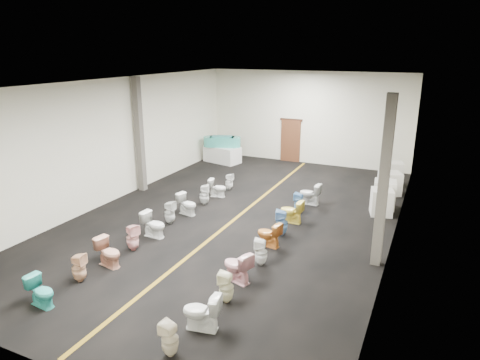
% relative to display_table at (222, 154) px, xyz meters
% --- Properties ---
extents(floor, '(16.00, 16.00, 0.00)m').
position_rel_display_table_xyz_m(floor, '(3.84, -6.30, -0.40)').
color(floor, black).
rests_on(floor, ground).
extents(ceiling, '(16.00, 16.00, 0.00)m').
position_rel_display_table_xyz_m(ceiling, '(3.84, -6.30, 4.10)').
color(ceiling, black).
rests_on(ceiling, ground).
extents(wall_back, '(10.00, 0.00, 10.00)m').
position_rel_display_table_xyz_m(wall_back, '(3.84, 1.70, 1.85)').
color(wall_back, beige).
rests_on(wall_back, ground).
extents(wall_front, '(10.00, 0.00, 10.00)m').
position_rel_display_table_xyz_m(wall_front, '(3.84, -14.30, 1.85)').
color(wall_front, beige).
rests_on(wall_front, ground).
extents(wall_left, '(0.00, 16.00, 16.00)m').
position_rel_display_table_xyz_m(wall_left, '(-1.16, -6.30, 1.85)').
color(wall_left, beige).
rests_on(wall_left, ground).
extents(wall_right, '(0.00, 16.00, 16.00)m').
position_rel_display_table_xyz_m(wall_right, '(8.84, -6.30, 1.85)').
color(wall_right, beige).
rests_on(wall_right, ground).
extents(aisle_stripe, '(0.12, 15.60, 0.01)m').
position_rel_display_table_xyz_m(aisle_stripe, '(3.84, -6.30, -0.40)').
color(aisle_stripe, '#866313').
rests_on(aisle_stripe, floor).
extents(back_door, '(1.00, 0.10, 2.10)m').
position_rel_display_table_xyz_m(back_door, '(3.04, 1.64, 0.65)').
color(back_door, '#562D19').
rests_on(back_door, floor).
extents(door_frame, '(1.15, 0.08, 0.10)m').
position_rel_display_table_xyz_m(door_frame, '(3.04, 1.65, 1.72)').
color(door_frame, '#331C11').
rests_on(door_frame, back_door).
extents(column_left, '(0.25, 0.25, 4.50)m').
position_rel_display_table_xyz_m(column_left, '(-0.91, -5.30, 1.85)').
color(column_left, '#59544C').
rests_on(column_left, floor).
extents(column_right, '(0.25, 0.25, 4.50)m').
position_rel_display_table_xyz_m(column_right, '(8.59, -7.80, 1.85)').
color(column_right, '#59544C').
rests_on(column_right, floor).
extents(display_table, '(1.97, 1.30, 0.81)m').
position_rel_display_table_xyz_m(display_table, '(0.00, 0.00, 0.00)').
color(display_table, white).
rests_on(display_table, floor).
extents(bathtub, '(1.80, 1.04, 0.55)m').
position_rel_display_table_xyz_m(bathtub, '(-0.00, 0.00, 0.67)').
color(bathtub, teal).
rests_on(bathtub, display_table).
extents(appliance_crate_a, '(0.85, 0.85, 0.90)m').
position_rel_display_table_xyz_m(appliance_crate_a, '(8.24, -4.07, 0.05)').
color(appliance_crate_a, silver).
rests_on(appliance_crate_a, floor).
extents(appliance_crate_b, '(0.83, 0.83, 1.02)m').
position_rel_display_table_xyz_m(appliance_crate_b, '(8.24, -3.36, 0.11)').
color(appliance_crate_b, silver).
rests_on(appliance_crate_b, floor).
extents(appliance_crate_c, '(1.02, 1.02, 0.88)m').
position_rel_display_table_xyz_m(appliance_crate_c, '(8.24, -1.65, 0.04)').
color(appliance_crate_c, silver).
rests_on(appliance_crate_c, floor).
extents(appliance_crate_d, '(0.84, 0.84, 1.01)m').
position_rel_display_table_xyz_m(appliance_crate_d, '(8.24, -0.45, 0.10)').
color(appliance_crate_d, beige).
rests_on(appliance_crate_d, floor).
extents(toilet_left_0, '(0.73, 0.46, 0.71)m').
position_rel_display_table_xyz_m(toilet_left_0, '(2.12, -12.95, -0.05)').
color(toilet_left_0, '#33B1A6').
rests_on(toilet_left_0, floor).
extents(toilet_left_1, '(0.39, 0.38, 0.74)m').
position_rel_display_table_xyz_m(toilet_left_1, '(2.10, -11.81, -0.03)').
color(toilet_left_1, '#E2AE85').
rests_on(toilet_left_1, floor).
extents(toilet_left_2, '(0.82, 0.56, 0.77)m').
position_rel_display_table_xyz_m(toilet_left_2, '(2.23, -10.88, -0.02)').
color(toilet_left_2, tan).
rests_on(toilet_left_2, floor).
extents(toilet_left_3, '(0.47, 0.46, 0.79)m').
position_rel_display_table_xyz_m(toilet_left_3, '(2.21, -9.88, -0.01)').
color(toilet_left_3, beige).
rests_on(toilet_left_3, floor).
extents(toilet_left_4, '(0.79, 0.48, 0.78)m').
position_rel_display_table_xyz_m(toilet_left_4, '(2.20, -8.86, -0.01)').
color(toilet_left_4, white).
rests_on(toilet_left_4, floor).
extents(toilet_left_5, '(0.36, 0.36, 0.77)m').
position_rel_display_table_xyz_m(toilet_left_5, '(2.07, -7.81, -0.02)').
color(toilet_left_5, silver).
rests_on(toilet_left_5, floor).
extents(toilet_left_6, '(0.79, 0.54, 0.74)m').
position_rel_display_table_xyz_m(toilet_left_6, '(2.16, -6.86, -0.03)').
color(toilet_left_6, white).
rests_on(toilet_left_6, floor).
extents(toilet_left_7, '(0.46, 0.45, 0.77)m').
position_rel_display_table_xyz_m(toilet_left_7, '(2.21, -5.77, -0.02)').
color(toilet_left_7, silver).
rests_on(toilet_left_7, floor).
extents(toilet_left_8, '(0.74, 0.50, 0.70)m').
position_rel_display_table_xyz_m(toilet_left_8, '(2.24, -4.77, -0.05)').
color(toilet_left_8, white).
rests_on(toilet_left_8, floor).
extents(toilet_left_9, '(0.33, 0.32, 0.68)m').
position_rel_display_table_xyz_m(toilet_left_9, '(2.28, -3.84, -0.06)').
color(toilet_left_9, white).
rests_on(toilet_left_9, floor).
extents(toilet_right_0, '(0.35, 0.35, 0.71)m').
position_rel_display_table_xyz_m(toilet_right_0, '(5.62, -13.12, -0.05)').
color(toilet_right_0, beige).
rests_on(toilet_right_0, floor).
extents(toilet_right_1, '(0.85, 0.58, 0.80)m').
position_rel_display_table_xyz_m(toilet_right_1, '(5.76, -12.19, -0.00)').
color(toilet_right_1, white).
rests_on(toilet_right_1, floor).
extents(toilet_right_2, '(0.39, 0.39, 0.75)m').
position_rel_display_table_xyz_m(toilet_right_2, '(5.78, -11.10, -0.03)').
color(toilet_right_2, '#F1EBC4').
rests_on(toilet_right_2, floor).
extents(toilet_right_3, '(0.90, 0.69, 0.81)m').
position_rel_display_table_xyz_m(toilet_right_3, '(5.62, -10.18, 0.00)').
color(toilet_right_3, '#EBA8B0').
rests_on(toilet_right_3, floor).
extents(toilet_right_4, '(0.42, 0.41, 0.75)m').
position_rel_display_table_xyz_m(toilet_right_4, '(5.83, -9.16, -0.03)').
color(toilet_right_4, white).
rests_on(toilet_right_4, floor).
extents(toilet_right_5, '(0.79, 0.53, 0.74)m').
position_rel_display_table_xyz_m(toilet_right_5, '(5.61, -8.01, -0.03)').
color(toilet_right_5, orange).
rests_on(toilet_right_5, floor).
extents(toilet_right_6, '(0.45, 0.45, 0.81)m').
position_rel_display_table_xyz_m(toilet_right_6, '(5.69, -7.12, 0.00)').
color(toilet_right_6, '#6C9BCB').
rests_on(toilet_right_6, floor).
extents(toilet_right_7, '(0.78, 0.48, 0.78)m').
position_rel_display_table_xyz_m(toilet_right_7, '(5.65, -6.04, -0.01)').
color(toilet_right_7, '#F1D84F').
rests_on(toilet_right_7, floor).
extents(toilet_right_8, '(0.34, 0.33, 0.73)m').
position_rel_display_table_xyz_m(toilet_right_8, '(5.61, -5.11, -0.04)').
color(toilet_right_8, '#6299CD').
rests_on(toilet_right_8, floor).
extents(toilet_right_9, '(0.81, 0.49, 0.80)m').
position_rel_display_table_xyz_m(toilet_right_9, '(5.71, -4.10, -0.00)').
color(toilet_right_9, silver).
rests_on(toilet_right_9, floor).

